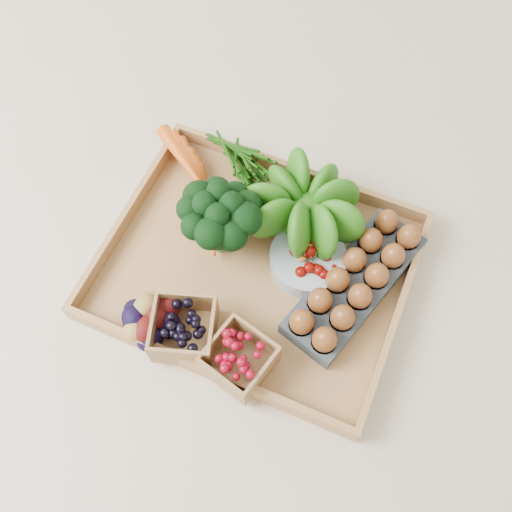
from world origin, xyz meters
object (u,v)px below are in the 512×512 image
at_px(cherry_bowl, 307,260).
at_px(egg_carton, 355,285).
at_px(broccoli, 221,227).
at_px(tray, 256,268).

distance_m(cherry_bowl, egg_carton, 0.10).
height_order(broccoli, cherry_bowl, broccoli).
bearing_deg(tray, broccoli, 164.74).
bearing_deg(cherry_bowl, egg_carton, -7.66).
height_order(tray, cherry_bowl, cherry_bowl).
bearing_deg(egg_carton, tray, -154.07).
distance_m(broccoli, egg_carton, 0.27).
xyz_separation_m(broccoli, egg_carton, (0.26, 0.01, -0.04)).
height_order(broccoli, egg_carton, broccoli).
relative_size(tray, egg_carton, 1.79).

